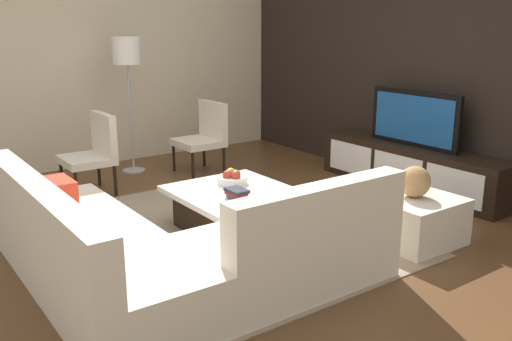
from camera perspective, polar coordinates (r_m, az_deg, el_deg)
ground_plane at (r=4.95m, az=-2.55°, el=-6.70°), size 14.00×14.00×0.00m
feature_wall_back at (r=6.49m, az=17.97°, el=10.55°), size 6.40×0.12×2.80m
side_wall_left at (r=7.56m, az=-15.12°, el=11.31°), size 0.12×5.20×2.80m
area_rug at (r=5.02m, az=-3.18°, el=-6.30°), size 3.07×2.45×0.01m
media_console at (r=6.43m, az=15.53°, el=0.28°), size 2.33×0.46×0.50m
television at (r=6.32m, az=15.88°, el=5.12°), size 1.15×0.06×0.60m
sectional_couch at (r=4.02m, az=-9.38°, el=-7.95°), size 2.39×2.29×0.81m
coffee_table at (r=5.01m, az=-2.25°, el=-3.97°), size 1.05×0.99×0.38m
accent_chair_near at (r=6.28m, az=-16.20°, el=2.15°), size 0.56×0.50×0.87m
floor_lamp at (r=6.93m, az=-13.03°, el=11.14°), size 0.34×0.34×1.65m
ottoman at (r=4.94m, az=15.67°, el=-4.81°), size 0.70×0.70×0.40m
fruit_bowl at (r=5.13m, az=-2.48°, el=-0.74°), size 0.28×0.28×0.14m
accent_chair_far at (r=6.92m, az=-5.26°, el=3.85°), size 0.56×0.52×0.87m
decorative_ball at (r=4.84m, az=15.94°, el=-1.11°), size 0.26×0.26×0.26m
book_stack at (r=4.70m, az=-1.98°, el=-2.36°), size 0.21×0.14×0.09m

